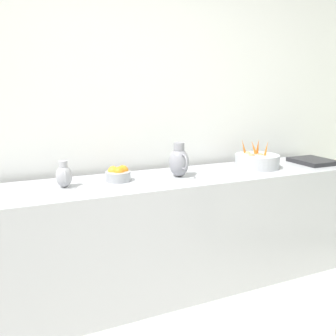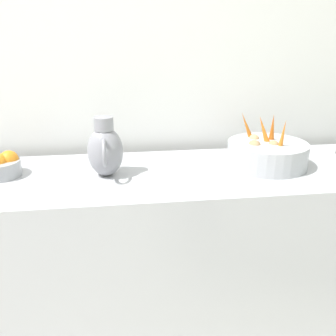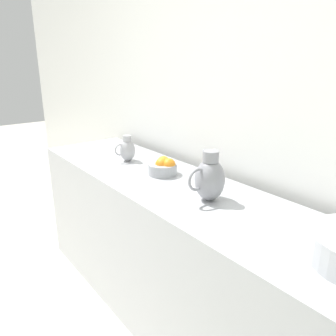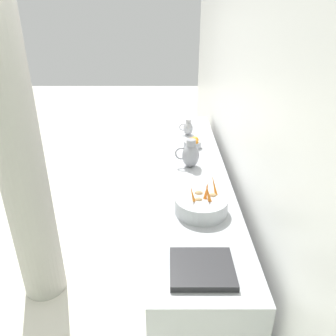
% 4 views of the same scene
% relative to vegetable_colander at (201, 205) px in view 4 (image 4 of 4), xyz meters
% --- Properties ---
extents(ground_plane, '(15.21, 15.21, 0.00)m').
position_rel_vegetable_colander_xyz_m(ground_plane, '(1.56, -0.78, -0.95)').
color(ground_plane, beige).
extents(tile_wall_left, '(0.10, 8.29, 3.00)m').
position_rel_vegetable_colander_xyz_m(tile_wall_left, '(-0.39, -0.19, 0.55)').
color(tile_wall_left, white).
rests_on(tile_wall_left, ground_plane).
extents(prep_counter, '(0.61, 3.02, 0.89)m').
position_rel_vegetable_colander_xyz_m(prep_counter, '(0.03, -0.69, -0.50)').
color(prep_counter, '#ADAFB5').
rests_on(prep_counter, ground_plane).
extents(vegetable_colander, '(0.36, 0.36, 0.24)m').
position_rel_vegetable_colander_xyz_m(vegetable_colander, '(0.00, 0.00, 0.00)').
color(vegetable_colander, '#ADAFB5').
rests_on(vegetable_colander, prep_counter).
extents(orange_bowl, '(0.18, 0.18, 0.11)m').
position_rel_vegetable_colander_xyz_m(orange_bowl, '(-0.02, -1.17, -0.01)').
color(orange_bowl, '#9EA0A5').
rests_on(orange_bowl, prep_counter).
extents(metal_pitcher_tall, '(0.21, 0.15, 0.25)m').
position_rel_vegetable_colander_xyz_m(metal_pitcher_tall, '(0.03, -0.72, 0.06)').
color(metal_pitcher_tall, gray).
rests_on(metal_pitcher_tall, prep_counter).
extents(metal_pitcher_short, '(0.15, 0.11, 0.18)m').
position_rel_vegetable_colander_xyz_m(metal_pitcher_short, '(0.01, -1.54, 0.02)').
color(metal_pitcher_short, '#A3A3A8').
rests_on(metal_pitcher_short, prep_counter).
extents(counter_sink_basin, '(0.34, 0.30, 0.04)m').
position_rel_vegetable_colander_xyz_m(counter_sink_basin, '(0.05, 0.57, -0.04)').
color(counter_sink_basin, '#232326').
rests_on(counter_sink_basin, prep_counter).
extents(support_column, '(0.33, 0.33, 3.00)m').
position_rel_vegetable_colander_xyz_m(support_column, '(1.27, -0.20, 0.55)').
color(support_column, '#9E9B93').
rests_on(support_column, ground_plane).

